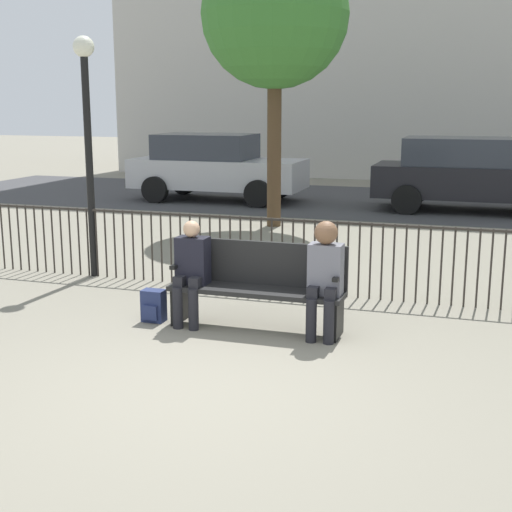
{
  "coord_description": "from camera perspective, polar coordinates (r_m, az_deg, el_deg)",
  "views": [
    {
      "loc": [
        2.23,
        -5.29,
        2.37
      ],
      "look_at": [
        0.0,
        1.63,
        0.8
      ],
      "focal_mm": 50.0,
      "sensor_mm": 36.0,
      "label": 1
    }
  ],
  "objects": [
    {
      "name": "fence_railing",
      "position": [
        8.98,
        2.99,
        0.53
      ],
      "size": [
        9.01,
        0.03,
        0.95
      ],
      "color": "#2D2823",
      "rests_on": "ground"
    },
    {
      "name": "lamp_post",
      "position": [
        9.95,
        -13.37,
        10.71
      ],
      "size": [
        0.28,
        0.28,
        3.23
      ],
      "color": "black",
      "rests_on": "ground"
    },
    {
      "name": "tree_1",
      "position": [
        13.89,
        1.52,
        18.74
      ],
      "size": [
        2.76,
        2.76,
        5.37
      ],
      "color": "#4C3823",
      "rests_on": "ground"
    },
    {
      "name": "street_surface",
      "position": [
        17.59,
        10.45,
        4.25
      ],
      "size": [
        24.0,
        6.0,
        0.01
      ],
      "color": "#3D3D3F",
      "rests_on": "ground"
    },
    {
      "name": "park_bench",
      "position": [
        7.58,
        0.19,
        -2.11
      ],
      "size": [
        1.88,
        0.45,
        0.92
      ],
      "color": "black",
      "rests_on": "ground"
    },
    {
      "name": "backpack",
      "position": [
        7.95,
        -8.21,
        -3.99
      ],
      "size": [
        0.25,
        0.2,
        0.36
      ],
      "color": "navy",
      "rests_on": "ground"
    },
    {
      "name": "ground_plane",
      "position": [
        6.21,
        -4.7,
        -10.29
      ],
      "size": [
        80.0,
        80.0,
        0.0
      ],
      "primitive_type": "plane",
      "color": "gray"
    },
    {
      "name": "parked_car_0",
      "position": [
        16.46,
        16.58,
        6.35
      ],
      "size": [
        4.2,
        1.94,
        1.62
      ],
      "color": "black",
      "rests_on": "ground"
    },
    {
      "name": "parked_car_1",
      "position": [
        17.62,
        -3.33,
        7.19
      ],
      "size": [
        4.2,
        1.94,
        1.62
      ],
      "color": "#B7B7BC",
      "rests_on": "ground"
    },
    {
      "name": "seated_person_0",
      "position": [
        7.67,
        -5.22,
        -0.94
      ],
      "size": [
        0.34,
        0.39,
        1.14
      ],
      "color": "black",
      "rests_on": "ground"
    },
    {
      "name": "seated_person_1",
      "position": [
        7.23,
        5.51,
        -1.29
      ],
      "size": [
        0.34,
        0.39,
        1.21
      ],
      "color": "black",
      "rests_on": "ground"
    }
  ]
}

